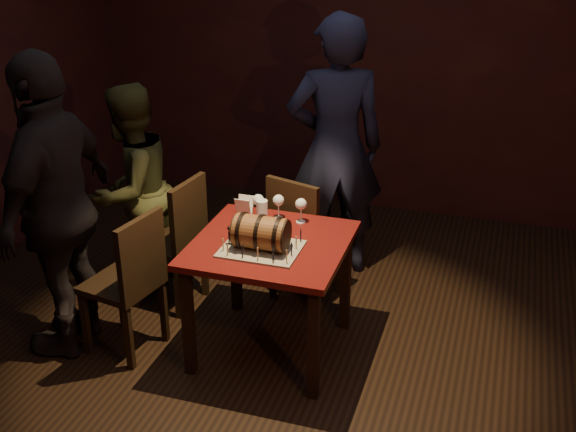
{
  "coord_description": "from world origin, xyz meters",
  "views": [
    {
      "loc": [
        1.15,
        -3.52,
        2.65
      ],
      "look_at": [
        0.02,
        0.05,
        0.95
      ],
      "focal_mm": 45.0,
      "sensor_mm": 36.0,
      "label": 1
    }
  ],
  "objects_px": {
    "chair_left_front": "(131,277)",
    "barrel_cake": "(261,233)",
    "wine_glass_mid": "(278,201)",
    "pint_of_ale": "(262,212)",
    "chair_back": "(301,233)",
    "person_back": "(335,148)",
    "person_left_rear": "(131,190)",
    "wine_glass_right": "(301,205)",
    "pub_table": "(270,258)",
    "person_left_front": "(58,207)",
    "wine_glass_left": "(258,201)",
    "chair_left_rear": "(178,236)"
  },
  "relations": [
    {
      "from": "pint_of_ale",
      "to": "chair_left_front",
      "type": "height_order",
      "value": "chair_left_front"
    },
    {
      "from": "wine_glass_left",
      "to": "wine_glass_right",
      "type": "distance_m",
      "value": 0.27
    },
    {
      "from": "barrel_cake",
      "to": "wine_glass_right",
      "type": "height_order",
      "value": "barrel_cake"
    },
    {
      "from": "pub_table",
      "to": "chair_left_rear",
      "type": "distance_m",
      "value": 0.85
    },
    {
      "from": "person_left_rear",
      "to": "pub_table",
      "type": "bearing_deg",
      "value": 81.1
    },
    {
      "from": "chair_back",
      "to": "person_left_front",
      "type": "distance_m",
      "value": 1.59
    },
    {
      "from": "pub_table",
      "to": "wine_glass_mid",
      "type": "height_order",
      "value": "wine_glass_mid"
    },
    {
      "from": "chair_left_rear",
      "to": "person_left_front",
      "type": "height_order",
      "value": "person_left_front"
    },
    {
      "from": "wine_glass_right",
      "to": "chair_left_front",
      "type": "height_order",
      "value": "chair_left_front"
    },
    {
      "from": "wine_glass_mid",
      "to": "person_left_rear",
      "type": "bearing_deg",
      "value": 173.0
    },
    {
      "from": "person_left_rear",
      "to": "person_back",
      "type": "bearing_deg",
      "value": 130.87
    },
    {
      "from": "chair_left_front",
      "to": "person_back",
      "type": "bearing_deg",
      "value": 57.8
    },
    {
      "from": "pint_of_ale",
      "to": "chair_left_rear",
      "type": "bearing_deg",
      "value": 172.07
    },
    {
      "from": "wine_glass_left",
      "to": "chair_left_rear",
      "type": "bearing_deg",
      "value": 177.13
    },
    {
      "from": "pub_table",
      "to": "wine_glass_right",
      "type": "distance_m",
      "value": 0.4
    },
    {
      "from": "chair_left_rear",
      "to": "person_left_front",
      "type": "bearing_deg",
      "value": -125.38
    },
    {
      "from": "person_left_front",
      "to": "chair_left_rear",
      "type": "bearing_deg",
      "value": 142.12
    },
    {
      "from": "chair_back",
      "to": "person_left_rear",
      "type": "xyz_separation_m",
      "value": [
        -1.18,
        -0.15,
        0.22
      ]
    },
    {
      "from": "wine_glass_mid",
      "to": "chair_left_rear",
      "type": "distance_m",
      "value": 0.8
    },
    {
      "from": "pub_table",
      "to": "person_left_front",
      "type": "xyz_separation_m",
      "value": [
        -1.22,
        -0.3,
        0.3
      ]
    },
    {
      "from": "barrel_cake",
      "to": "chair_left_front",
      "type": "xyz_separation_m",
      "value": [
        -0.78,
        -0.16,
        -0.34
      ]
    },
    {
      "from": "person_left_front",
      "to": "wine_glass_right",
      "type": "bearing_deg",
      "value": 112.73
    },
    {
      "from": "wine_glass_mid",
      "to": "person_left_rear",
      "type": "relative_size",
      "value": 0.11
    },
    {
      "from": "wine_glass_left",
      "to": "person_left_rear",
      "type": "relative_size",
      "value": 0.11
    },
    {
      "from": "wine_glass_mid",
      "to": "chair_left_front",
      "type": "relative_size",
      "value": 0.17
    },
    {
      "from": "wine_glass_right",
      "to": "chair_left_front",
      "type": "relative_size",
      "value": 0.17
    },
    {
      "from": "pint_of_ale",
      "to": "person_left_rear",
      "type": "bearing_deg",
      "value": 167.57
    },
    {
      "from": "wine_glass_mid",
      "to": "chair_left_front",
      "type": "height_order",
      "value": "chair_left_front"
    },
    {
      "from": "barrel_cake",
      "to": "chair_back",
      "type": "xyz_separation_m",
      "value": [
        0.02,
        0.73,
        -0.34
      ]
    },
    {
      "from": "pint_of_ale",
      "to": "chair_left_rear",
      "type": "xyz_separation_m",
      "value": [
        -0.64,
        0.09,
        -0.3
      ]
    },
    {
      "from": "wine_glass_mid",
      "to": "pint_of_ale",
      "type": "height_order",
      "value": "wine_glass_mid"
    },
    {
      "from": "wine_glass_right",
      "to": "chair_back",
      "type": "relative_size",
      "value": 0.17
    },
    {
      "from": "barrel_cake",
      "to": "chair_left_rear",
      "type": "bearing_deg",
      "value": 149.78
    },
    {
      "from": "chair_back",
      "to": "wine_glass_left",
      "type": "bearing_deg",
      "value": -119.97
    },
    {
      "from": "wine_glass_right",
      "to": "chair_left_front",
      "type": "bearing_deg",
      "value": -146.47
    },
    {
      "from": "chair_back",
      "to": "person_left_rear",
      "type": "distance_m",
      "value": 1.21
    },
    {
      "from": "wine_glass_mid",
      "to": "chair_back",
      "type": "height_order",
      "value": "chair_back"
    },
    {
      "from": "pint_of_ale",
      "to": "chair_back",
      "type": "distance_m",
      "value": 0.5
    },
    {
      "from": "chair_back",
      "to": "person_back",
      "type": "bearing_deg",
      "value": 79.81
    },
    {
      "from": "barrel_cake",
      "to": "chair_back",
      "type": "distance_m",
      "value": 0.81
    },
    {
      "from": "person_back",
      "to": "wine_glass_left",
      "type": "bearing_deg",
      "value": 48.75
    },
    {
      "from": "wine_glass_left",
      "to": "person_back",
      "type": "bearing_deg",
      "value": 71.83
    },
    {
      "from": "chair_left_rear",
      "to": "chair_left_front",
      "type": "relative_size",
      "value": 1.0
    },
    {
      "from": "barrel_cake",
      "to": "person_back",
      "type": "xyz_separation_m",
      "value": [
        0.12,
        1.26,
        0.1
      ]
    },
    {
      "from": "barrel_cake",
      "to": "wine_glass_right",
      "type": "relative_size",
      "value": 2.26
    },
    {
      "from": "pint_of_ale",
      "to": "chair_back",
      "type": "bearing_deg",
      "value": 69.83
    },
    {
      "from": "chair_left_front",
      "to": "chair_left_rear",
      "type": "bearing_deg",
      "value": 87.92
    },
    {
      "from": "chair_left_front",
      "to": "barrel_cake",
      "type": "bearing_deg",
      "value": 11.5
    },
    {
      "from": "wine_glass_mid",
      "to": "chair_left_front",
      "type": "bearing_deg",
      "value": -140.76
    },
    {
      "from": "barrel_cake",
      "to": "person_left_front",
      "type": "distance_m",
      "value": 1.22
    }
  ]
}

